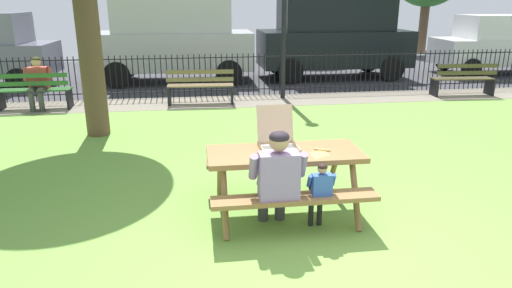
{
  "coord_description": "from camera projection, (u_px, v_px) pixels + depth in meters",
  "views": [
    {
      "loc": [
        -1.22,
        -3.86,
        2.47
      ],
      "look_at": [
        -0.42,
        1.5,
        0.75
      ],
      "focal_mm": 32.25,
      "sensor_mm": 36.0,
      "label": 1
    }
  ],
  "objects": [
    {
      "name": "iron_fence_streetside",
      "position": [
        235.0,
        75.0,
        12.0
      ],
      "size": [
        22.45,
        0.03,
        1.1
      ],
      "color": "black",
      "rests_on": "ground"
    },
    {
      "name": "adult_at_table",
      "position": [
        277.0,
        177.0,
        4.88
      ],
      "size": [
        0.61,
        0.59,
        1.19
      ],
      "color": "#383838",
      "rests_on": "ground"
    },
    {
      "name": "park_bench_right",
      "position": [
        463.0,
        80.0,
        12.09
      ],
      "size": [
        1.63,
        0.58,
        0.85
      ],
      "color": "brown",
      "rests_on": "ground"
    },
    {
      "name": "park_bench_center",
      "position": [
        200.0,
        87.0,
        11.12
      ],
      "size": [
        1.62,
        0.55,
        0.85
      ],
      "color": "brown",
      "rests_on": "ground"
    },
    {
      "name": "cobblestone_walkway",
      "position": [
        238.0,
        102.0,
        11.51
      ],
      "size": [
        28.0,
        1.4,
        0.01
      ],
      "primitive_type": "cube",
      "color": "gray"
    },
    {
      "name": "street_asphalt",
      "position": [
        224.0,
        73.0,
        15.81
      ],
      "size": [
        28.0,
        7.73,
        0.01
      ],
      "primitive_type": "cube",
      "color": "#38383D"
    },
    {
      "name": "ground",
      "position": [
        280.0,
        182.0,
        6.48
      ],
      "size": [
        28.0,
        12.08,
        0.02
      ],
      "primitive_type": "cube",
      "color": "#73A243"
    },
    {
      "name": "pizza_slice_on_table",
      "position": [
        320.0,
        153.0,
        5.28
      ],
      "size": [
        0.29,
        0.32,
        0.02
      ],
      "color": "#F1C24F",
      "rests_on": "picnic_table_foreground"
    },
    {
      "name": "parked_car_center",
      "position": [
        334.0,
        37.0,
        14.55
      ],
      "size": [
        4.7,
        2.08,
        2.46
      ],
      "color": "black",
      "rests_on": "ground"
    },
    {
      "name": "pizza_box_open",
      "position": [
        277.0,
        138.0,
        5.45
      ],
      "size": [
        0.45,
        0.52,
        0.48
      ],
      "color": "tan",
      "rests_on": "picnic_table_foreground"
    },
    {
      "name": "parked_car_left",
      "position": [
        174.0,
        39.0,
        13.85
      ],
      "size": [
        4.74,
        2.16,
        2.46
      ],
      "color": "#BCBABC",
      "rests_on": "ground"
    },
    {
      "name": "person_on_park_bench",
      "position": [
        38.0,
        81.0,
        10.55
      ],
      "size": [
        0.62,
        0.6,
        1.19
      ],
      "color": "#3E3E3E",
      "rests_on": "ground"
    },
    {
      "name": "picnic_table_foreground",
      "position": [
        284.0,
        165.0,
        5.4
      ],
      "size": [
        1.81,
        1.5,
        0.79
      ],
      "color": "olive",
      "rests_on": "ground"
    },
    {
      "name": "parked_car_right",
      "position": [
        502.0,
        44.0,
        15.46
      ],
      "size": [
        4.48,
        2.09,
        1.94
      ],
      "color": "silver",
      "rests_on": "ground"
    },
    {
      "name": "park_bench_left",
      "position": [
        34.0,
        91.0,
        10.59
      ],
      "size": [
        1.6,
        0.46,
        0.85
      ],
      "color": "#2F662C",
      "rests_on": "ground"
    },
    {
      "name": "child_at_table",
      "position": [
        320.0,
        189.0,
        4.96
      ],
      "size": [
        0.31,
        0.3,
        0.82
      ],
      "color": "black",
      "rests_on": "ground"
    }
  ]
}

